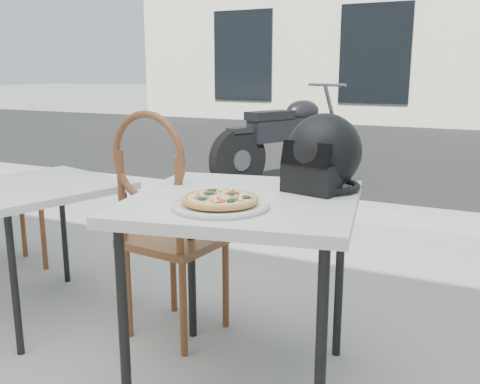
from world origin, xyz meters
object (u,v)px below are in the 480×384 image
at_px(cafe_chair_main, 165,216).
at_px(cafe_table_side, 38,196).
at_px(plate, 220,205).
at_px(pizza, 220,199).
at_px(motorcycle, 292,140).
at_px(helmet, 323,156).
at_px(cafe_table_main, 244,215).

relative_size(cafe_chair_main, cafe_table_side, 1.22).
bearing_deg(plate, cafe_chair_main, 142.33).
distance_m(plate, cafe_table_side, 1.26).
relative_size(plate, pizza, 1.37).
relative_size(cafe_chair_main, motorcycle, 0.53).
bearing_deg(helmet, cafe_table_main, -118.55).
relative_size(pizza, helmet, 0.83).
relative_size(pizza, motorcycle, 0.15).
xyz_separation_m(helmet, cafe_chair_main, (-0.71, -0.05, -0.31)).
xyz_separation_m(cafe_table_main, cafe_table_side, (-1.21, 0.14, -0.08)).
height_order(plate, motorcycle, motorcycle).
distance_m(pizza, cafe_table_side, 1.26).
bearing_deg(cafe_table_side, pizza, -14.97).
xyz_separation_m(cafe_table_main, motorcycle, (-1.29, 3.87, -0.23)).
height_order(helmet, cafe_table_side, helmet).
height_order(cafe_chair_main, cafe_table_side, cafe_chair_main).
distance_m(plate, cafe_chair_main, 0.65).
xyz_separation_m(cafe_chair_main, motorcycle, (-0.81, 3.68, -0.12)).
bearing_deg(cafe_table_main, helmet, 48.26).
distance_m(pizza, cafe_chair_main, 0.65).
bearing_deg(motorcycle, cafe_table_main, -46.56).
bearing_deg(cafe_table_side, helmet, 4.26).
height_order(plate, cafe_table_side, plate).
bearing_deg(cafe_table_main, pizza, -89.69).
relative_size(helmet, cafe_chair_main, 0.33).
height_order(cafe_table_main, cafe_table_side, cafe_table_main).
xyz_separation_m(cafe_table_main, pizza, (0.00, -0.18, 0.10)).
bearing_deg(cafe_table_side, motorcycle, 91.38).
relative_size(cafe_table_main, plate, 2.36).
height_order(cafe_table_main, helmet, helmet).
xyz_separation_m(plate, helmet, (0.22, 0.43, 0.12)).
height_order(cafe_table_main, motorcycle, motorcycle).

